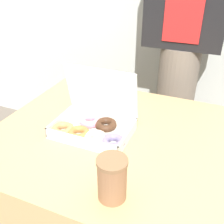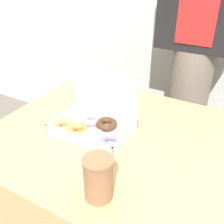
{
  "view_description": "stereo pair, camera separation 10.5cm",
  "coord_description": "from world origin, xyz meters",
  "views": [
    {
      "loc": [
        0.32,
        -0.83,
        1.4
      ],
      "look_at": [
        -0.04,
        0.01,
        0.87
      ],
      "focal_mm": 42.0,
      "sensor_mm": 36.0,
      "label": 1
    },
    {
      "loc": [
        0.41,
        -0.78,
        1.4
      ],
      "look_at": [
        -0.04,
        0.01,
        0.87
      ],
      "focal_mm": 42.0,
      "sensor_mm": 36.0,
      "label": 2
    }
  ],
  "objects": [
    {
      "name": "person_customer",
      "position": [
        0.1,
        0.75,
        0.94
      ],
      "size": [
        0.44,
        0.24,
        1.77
      ],
      "color": "#665B51",
      "rests_on": "ground_plane"
    },
    {
      "name": "donut_box",
      "position": [
        -0.11,
        -0.02,
        0.82
      ],
      "size": [
        0.35,
        0.23,
        0.26
      ],
      "color": "white",
      "rests_on": "table"
    },
    {
      "name": "coffee_cup",
      "position": [
        0.1,
        -0.31,
        0.85
      ],
      "size": [
        0.09,
        0.09,
        0.14
      ],
      "color": "#8C6042",
      "rests_on": "table"
    },
    {
      "name": "table",
      "position": [
        0.0,
        0.0,
        0.39
      ],
      "size": [
        1.05,
        0.86,
        0.78
      ],
      "color": "tan",
      "rests_on": "ground_plane"
    }
  ]
}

